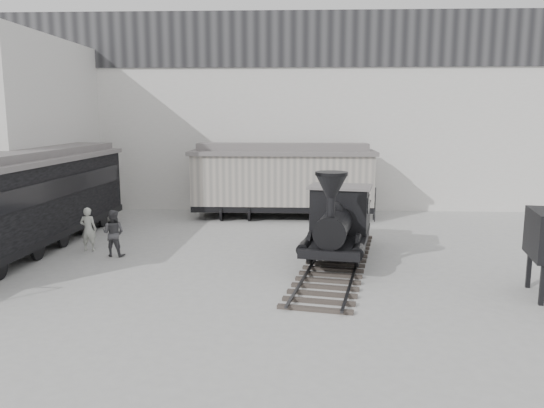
{
  "coord_description": "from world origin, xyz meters",
  "views": [
    {
      "loc": [
        0.06,
        -16.19,
        5.41
      ],
      "look_at": [
        -0.77,
        4.07,
        2.0
      ],
      "focal_mm": 35.0,
      "sensor_mm": 36.0,
      "label": 1
    }
  ],
  "objects_px": {
    "passenger_coach": "(28,200)",
    "visitor_a": "(88,229)",
    "visitor_b": "(113,233)",
    "locomotive": "(338,227)",
    "boxcar": "(282,179)"
  },
  "relations": [
    {
      "from": "passenger_coach",
      "to": "visitor_a",
      "type": "height_order",
      "value": "passenger_coach"
    },
    {
      "from": "locomotive",
      "to": "passenger_coach",
      "type": "distance_m",
      "value": 12.41
    },
    {
      "from": "locomotive",
      "to": "passenger_coach",
      "type": "relative_size",
      "value": 0.72
    },
    {
      "from": "locomotive",
      "to": "visitor_a",
      "type": "bearing_deg",
      "value": -174.34
    },
    {
      "from": "passenger_coach",
      "to": "visitor_a",
      "type": "relative_size",
      "value": 7.92
    },
    {
      "from": "visitor_a",
      "to": "visitor_b",
      "type": "relative_size",
      "value": 0.98
    },
    {
      "from": "boxcar",
      "to": "passenger_coach",
      "type": "xyz_separation_m",
      "value": [
        -10.05,
        -7.25,
        -0.01
      ]
    },
    {
      "from": "visitor_b",
      "to": "locomotive",
      "type": "bearing_deg",
      "value": -174.2
    },
    {
      "from": "passenger_coach",
      "to": "locomotive",
      "type": "bearing_deg",
      "value": -2.2
    },
    {
      "from": "locomotive",
      "to": "visitor_b",
      "type": "bearing_deg",
      "value": -170.29
    },
    {
      "from": "boxcar",
      "to": "visitor_b",
      "type": "bearing_deg",
      "value": -127.86
    },
    {
      "from": "visitor_a",
      "to": "visitor_b",
      "type": "height_order",
      "value": "visitor_b"
    },
    {
      "from": "passenger_coach",
      "to": "visitor_b",
      "type": "xyz_separation_m",
      "value": [
        3.7,
        -0.86,
        -1.15
      ]
    },
    {
      "from": "locomotive",
      "to": "passenger_coach",
      "type": "xyz_separation_m",
      "value": [
        -12.34,
        1.1,
        0.77
      ]
    },
    {
      "from": "locomotive",
      "to": "boxcar",
      "type": "relative_size",
      "value": 1.05
    }
  ]
}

